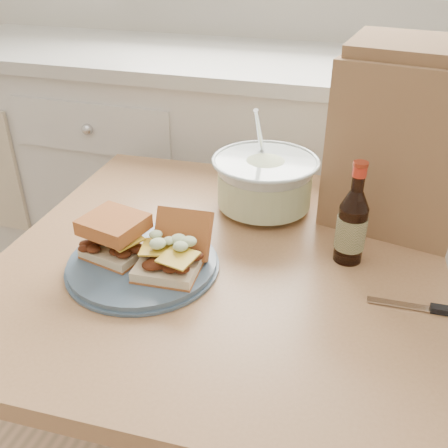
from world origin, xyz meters
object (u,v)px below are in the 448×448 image
(dining_table, at_px, (222,296))
(paper_bag, at_px, (401,147))
(beer_bottle, at_px, (352,225))
(plate, at_px, (143,264))
(coleslaw_bowl, at_px, (264,185))

(dining_table, relative_size, paper_bag, 2.57)
(beer_bottle, bearing_deg, paper_bag, 57.30)
(plate, height_order, beer_bottle, beer_bottle)
(coleslaw_bowl, relative_size, beer_bottle, 1.16)
(plate, height_order, paper_bag, paper_bag)
(plate, relative_size, paper_bag, 0.80)
(dining_table, distance_m, plate, 0.20)
(dining_table, xyz_separation_m, paper_bag, (0.31, 0.24, 0.28))
(coleslaw_bowl, height_order, paper_bag, paper_bag)
(dining_table, relative_size, plate, 3.21)
(plate, xyz_separation_m, beer_bottle, (0.37, 0.15, 0.07))
(dining_table, height_order, plate, plate)
(dining_table, relative_size, coleslaw_bowl, 3.78)
(beer_bottle, relative_size, paper_bag, 0.58)
(plate, xyz_separation_m, coleslaw_bowl, (0.16, 0.30, 0.05))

